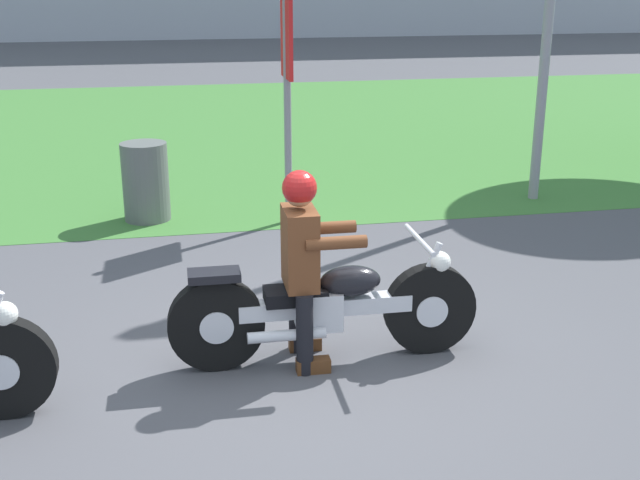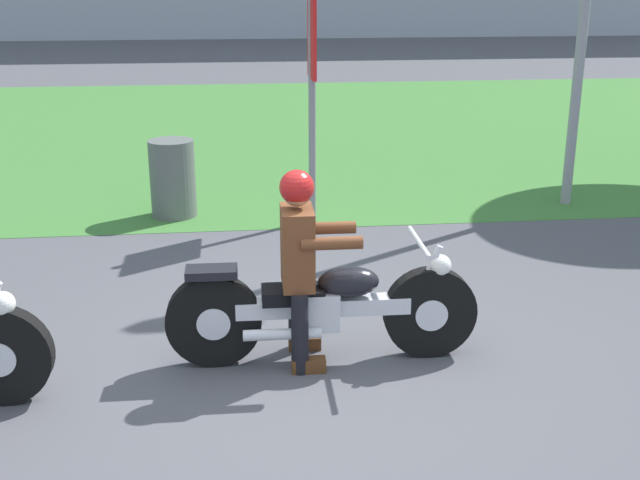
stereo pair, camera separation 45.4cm
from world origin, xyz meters
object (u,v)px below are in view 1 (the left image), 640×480
Objects in this scene: motorcycle_lead at (326,308)px; rider_lead at (303,253)px; trash_can at (146,182)px; sign_banner at (287,67)px.

motorcycle_lead is 1.58× the size of rider_lead.
rider_lead reaches higher than trash_can.
motorcycle_lead is at bearing -71.09° from trash_can.
motorcycle_lead is 2.53× the size of trash_can.
rider_lead is 3.54m from sign_banner.
sign_banner is at bearing -14.08° from trash_can.
sign_banner reaches higher than trash_can.
sign_banner is at bearing 83.55° from rider_lead.
rider_lead is 0.55× the size of sign_banner.
motorcycle_lead is 0.46m from rider_lead.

